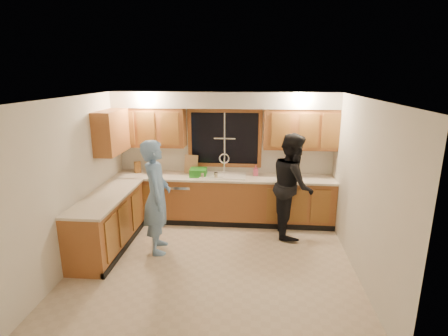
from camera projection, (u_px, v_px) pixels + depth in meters
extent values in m
plane|color=beige|center=(214.00, 263.00, 5.38)|extent=(4.20, 4.20, 0.00)
plane|color=white|center=(213.00, 98.00, 4.73)|extent=(4.20, 4.20, 0.00)
plane|color=silver|center=(225.00, 156.00, 6.88)|extent=(4.20, 0.00, 4.20)
plane|color=silver|center=(74.00, 182.00, 5.23)|extent=(0.00, 3.80, 3.80)
plane|color=silver|center=(362.00, 190.00, 4.88)|extent=(0.00, 3.80, 3.80)
cube|color=#A05D2E|center=(223.00, 200.00, 6.81)|extent=(4.20, 0.60, 0.88)
cube|color=#A05D2E|center=(108.00, 223.00, 5.76)|extent=(0.60, 1.90, 0.88)
cube|color=beige|center=(223.00, 177.00, 6.67)|extent=(4.20, 0.63, 0.04)
cube|color=beige|center=(106.00, 196.00, 5.64)|extent=(0.63, 1.90, 0.04)
cube|color=#A05D2E|center=(150.00, 127.00, 6.70)|extent=(1.35, 0.33, 0.75)
cube|color=#A05D2E|center=(301.00, 129.00, 6.45)|extent=(1.35, 0.33, 0.75)
cube|color=#A05D2E|center=(112.00, 132.00, 6.15)|extent=(0.33, 0.90, 0.75)
cube|color=silver|center=(224.00, 100.00, 6.43)|extent=(4.20, 0.35, 0.30)
cube|color=black|center=(225.00, 138.00, 6.79)|extent=(1.30, 0.01, 1.00)
cube|color=#A05D2E|center=(225.00, 111.00, 6.64)|extent=(1.44, 0.03, 0.07)
cube|color=#A05D2E|center=(225.00, 165.00, 6.92)|extent=(1.44, 0.03, 0.07)
cube|color=#A05D2E|center=(190.00, 138.00, 6.84)|extent=(0.07, 0.03, 1.00)
cube|color=#A05D2E|center=(260.00, 139.00, 6.72)|extent=(0.07, 0.03, 1.00)
cube|color=white|center=(223.00, 176.00, 6.68)|extent=(0.86, 0.52, 0.03)
cube|color=white|center=(212.00, 180.00, 6.72)|extent=(0.38, 0.42, 0.18)
cube|color=white|center=(234.00, 180.00, 6.69)|extent=(0.38, 0.42, 0.18)
cylinder|color=white|center=(224.00, 165.00, 6.83)|extent=(0.04, 0.04, 0.28)
torus|color=white|center=(224.00, 158.00, 6.80)|extent=(0.21, 0.03, 0.21)
cube|color=silver|center=(180.00, 200.00, 6.88)|extent=(0.60, 0.56, 0.82)
cube|color=silver|center=(92.00, 238.00, 5.21)|extent=(0.58, 0.75, 0.90)
imported|color=#6E9AD0|center=(157.00, 197.00, 5.55)|extent=(0.57, 0.75, 1.84)
imported|color=black|center=(292.00, 185.00, 6.15)|extent=(0.72, 0.92, 1.84)
cube|color=#9E652B|center=(138.00, 167.00, 6.91)|extent=(0.15, 0.14, 0.22)
cube|color=tan|center=(191.00, 164.00, 6.85)|extent=(0.28, 0.13, 0.36)
cube|color=#298F25|center=(198.00, 172.00, 6.67)|extent=(0.32, 0.30, 0.15)
imported|color=#E95881|center=(256.00, 170.00, 6.70)|extent=(0.09, 0.09, 0.20)
imported|color=silver|center=(281.00, 176.00, 6.62)|extent=(0.21, 0.21, 0.05)
cylinder|color=beige|center=(202.00, 176.00, 6.51)|extent=(0.08, 0.08, 0.11)
cylinder|color=beige|center=(216.00, 176.00, 6.49)|extent=(0.08, 0.08, 0.12)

